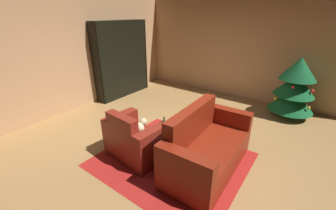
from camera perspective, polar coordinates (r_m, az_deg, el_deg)
The scene contains 11 objects.
ground_plane at distance 4.07m, azimuth 3.09°, elevation -9.99°, with size 7.25×7.25×0.00m, color #9F7543.
wall_back at distance 6.26m, azimuth 19.32°, elevation 13.98°, with size 6.04×0.06×2.69m, color tan.
wall_left at distance 5.67m, azimuth -23.44°, elevation 12.51°, with size 0.06×6.16×2.69m, color tan.
area_rug at distance 3.66m, azimuth 1.07°, elevation -14.38°, with size 2.26×2.03×0.01m, color #A21E1A.
bookshelf_unit at distance 6.33m, azimuth -11.41°, elevation 11.86°, with size 0.34×1.72×2.06m.
armchair_red at distance 3.62m, azimuth -8.84°, elevation -9.21°, with size 1.01×0.74×0.84m.
couch_red at distance 3.39m, azimuth 10.15°, elevation -11.37°, with size 0.85×1.72×0.96m.
coffee_table at distance 3.41m, azimuth 0.95°, elevation -9.62°, with size 0.63×0.63×0.43m.
book_stack_on_table at distance 3.39m, azimuth 0.60°, elevation -7.54°, with size 0.23×0.19×0.14m.
bottle_on_table at distance 3.43m, azimuth -1.02°, elevation -6.04°, with size 0.06×0.06×0.32m.
decorated_tree at distance 5.55m, azimuth 30.87°, elevation 4.12°, with size 0.96×0.96×1.38m.
Camera 1 is at (1.82, -2.87, 2.25)m, focal length 22.74 mm.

